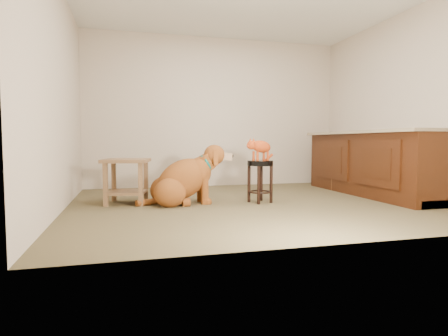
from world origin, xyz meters
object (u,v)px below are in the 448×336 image
object	(u,v)px
padded_stool	(260,173)
wood_stool	(337,165)
golden_retriever	(184,181)
side_table	(127,174)
tabby_kitten	(259,147)

from	to	relation	value
padded_stool	wood_stool	bearing A→B (deg)	30.32
padded_stool	golden_retriever	distance (m)	0.98
padded_stool	side_table	world-z (taller)	side_table
padded_stool	golden_retriever	xyz separation A→B (m)	(-0.97, 0.13, -0.09)
wood_stool	golden_retriever	xyz separation A→B (m)	(-2.70, -0.88, -0.10)
tabby_kitten	side_table	bearing A→B (deg)	149.73
tabby_kitten	wood_stool	bearing A→B (deg)	11.80
wood_stool	tabby_kitten	xyz separation A→B (m)	(-1.74, -1.01, 0.31)
wood_stool	tabby_kitten	size ratio (longest dim) A/B	1.69
side_table	wood_stool	bearing A→B (deg)	11.14
golden_retriever	tabby_kitten	xyz separation A→B (m)	(0.96, -0.13, 0.42)
tabby_kitten	padded_stool	bearing A→B (deg)	-5.72
wood_stool	golden_retriever	size ratio (longest dim) A/B	0.61
wood_stool	golden_retriever	world-z (taller)	wood_stool
side_table	padded_stool	bearing A→B (deg)	-11.69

